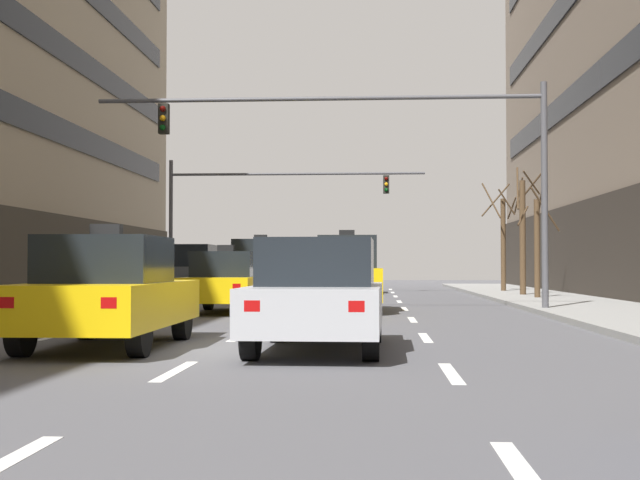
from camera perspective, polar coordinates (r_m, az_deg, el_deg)
The scene contains 37 objects.
ground_plane at distance 13.63m, azimuth -6.71°, elevation -7.12°, with size 120.00×120.00×0.00m, color #515156.
lane_stripe_l1_s4 at distance 16.44m, azimuth -17.03°, elevation -6.11°, with size 0.16×2.00×0.01m, color silver.
lane_stripe_l1_s5 at distance 21.19m, azimuth -12.26°, elevation -5.13°, with size 0.16×2.00×0.01m, color silver.
lane_stripe_l1_s6 at distance 26.03m, azimuth -9.25°, elevation -4.50°, with size 0.16×2.00×0.01m, color silver.
lane_stripe_l1_s7 at distance 30.92m, azimuth -7.20°, elevation -4.05°, with size 0.16×2.00×0.01m, color silver.
lane_stripe_l1_s8 at distance 35.84m, azimuth -5.71°, elevation -3.73°, with size 0.16×2.00×0.01m, color silver.
lane_stripe_l1_s9 at distance 40.78m, azimuth -4.58°, elevation -3.48°, with size 0.16×2.00×0.01m, color silver.
lane_stripe_l1_s10 at distance 45.73m, azimuth -3.69°, elevation -3.28°, with size 0.16×2.00×0.01m, color silver.
lane_stripe_l2_s3 at distance 10.71m, azimuth -9.59°, elevation -8.59°, with size 0.16×2.00×0.01m, color silver.
lane_stripe_l2_s4 at distance 15.59m, azimuth -5.39°, elevation -6.42°, with size 0.16×2.00×0.01m, color silver.
lane_stripe_l2_s5 at distance 20.54m, azimuth -3.22°, elevation -5.28°, with size 0.16×2.00×0.01m, color silver.
lane_stripe_l2_s6 at distance 25.50m, azimuth -1.89°, elevation -4.58°, with size 0.16×2.00×0.01m, color silver.
lane_stripe_l2_s7 at distance 30.48m, azimuth -1.00°, elevation -4.10°, with size 0.16×2.00×0.01m, color silver.
lane_stripe_l2_s8 at distance 35.46m, azimuth -0.36°, elevation -3.76°, with size 0.16×2.00×0.01m, color silver.
lane_stripe_l2_s9 at distance 40.45m, azimuth 0.12°, elevation -3.50°, with size 0.16×2.00×0.01m, color silver.
lane_stripe_l2_s10 at distance 45.44m, azimuth 0.49°, elevation -3.30°, with size 0.16×2.00×0.01m, color silver.
lane_stripe_l3_s2 at distance 5.59m, azimuth 13.50°, elevation -15.02°, with size 0.16×2.00×0.01m, color silver.
lane_stripe_l3_s3 at distance 10.47m, azimuth 8.71°, elevation -8.75°, with size 0.16×2.00×0.01m, color silver.
lane_stripe_l3_s4 at distance 15.44m, azimuth 7.02°, elevation -6.47°, with size 0.16×2.00×0.01m, color silver.
lane_stripe_l3_s5 at distance 20.42m, azimuth 6.17°, elevation -5.29°, with size 0.16×2.00×0.01m, color silver.
lane_stripe_l3_s6 at distance 25.40m, azimuth 5.65°, elevation -4.58°, with size 0.16×2.00×0.01m, color silver.
lane_stripe_l3_s7 at distance 30.39m, azimuth 5.30°, elevation -4.10°, with size 0.16×2.00×0.01m, color silver.
lane_stripe_l3_s8 at distance 35.39m, azimuth 5.05°, elevation -3.76°, with size 0.16×2.00×0.01m, color silver.
lane_stripe_l3_s9 at distance 40.38m, azimuth 4.86°, elevation -3.50°, with size 0.16×2.00×0.01m, color silver.
lane_stripe_l3_s10 at distance 45.38m, azimuth 4.71°, elevation -3.30°, with size 0.16×2.00×0.01m, color silver.
car_driving_0 at distance 35.84m, azimuth -8.35°, elevation -2.03°, with size 1.84×4.40×2.13m.
car_driving_1 at distance 39.05m, azimuth 2.29°, elevation -2.06°, with size 1.80×4.28×2.07m.
taxi_driving_2 at distance 31.13m, azimuth -3.98°, elevation -2.03°, with size 2.02×4.61×2.39m.
taxi_driving_3 at distance 23.92m, azimuth 1.80°, elevation -2.27°, with size 1.97×4.39×2.27m.
taxi_driving_4 at distance 13.83m, azimuth -13.87°, elevation -3.43°, with size 1.99×4.67×1.93m.
taxi_driving_5 at distance 23.47m, azimuth -6.22°, elevation -2.83°, with size 1.92×4.45×1.84m.
car_driving_6 at distance 12.94m, azimuth -0.10°, elevation -3.74°, with size 1.97×4.54×1.69m.
traffic_signal_0 at distance 23.79m, azimuth 4.85°, elevation 6.39°, with size 12.45×0.35×6.16m.
traffic_signal_1 at distance 40.17m, azimuth -4.40°, elevation 2.77°, with size 11.98×0.35×6.09m.
street_tree_0 at distance 39.40m, azimuth 12.11°, elevation 0.20°, with size 1.74×1.86×5.05m.
street_tree_1 at distance 31.54m, azimuth 14.17°, elevation -0.10°, with size 1.55×1.54×4.75m.
street_tree_3 at distance 34.47m, azimuth 13.40°, elevation 0.43°, with size 0.98×1.65×4.84m.
Camera 1 is at (2.41, -13.35, 1.30)m, focal length 48.07 mm.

